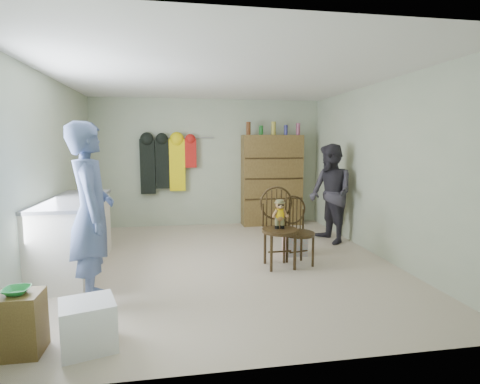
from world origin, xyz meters
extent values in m
plane|color=beige|center=(0.00, 0.00, 0.00)|extent=(5.00, 5.00, 0.00)
plane|color=#B1BC9D|center=(0.00, 2.50, 1.25)|extent=(4.50, 0.00, 4.50)
plane|color=#B1BC9D|center=(-2.25, 0.00, 1.25)|extent=(0.00, 5.00, 5.00)
plane|color=#B1BC9D|center=(2.25, 0.00, 1.25)|extent=(0.00, 5.00, 5.00)
plane|color=white|center=(0.00, 0.00, 2.50)|extent=(5.00, 5.00, 0.00)
cube|color=silver|center=(-1.95, 0.00, 0.45)|extent=(0.60, 1.80, 0.90)
cube|color=slate|center=(-1.95, 0.00, 0.92)|extent=(0.64, 1.86, 0.04)
cylinder|color=#99999E|center=(-1.64, -0.45, 0.54)|extent=(0.02, 0.02, 0.14)
cylinder|color=#99999E|center=(-1.64, 0.45, 0.54)|extent=(0.02, 0.02, 0.14)
cube|color=brown|center=(-1.85, -2.00, 0.24)|extent=(0.34, 0.29, 0.49)
imported|color=green|center=(-1.85, -2.00, 0.51)|extent=(0.20, 0.20, 0.05)
cube|color=white|center=(-1.35, -2.00, 0.19)|extent=(0.50, 0.49, 0.39)
cylinder|color=#3E2C15|center=(0.70, -0.32, 0.49)|extent=(0.48, 0.48, 0.05)
cylinder|color=#3E2C15|center=(0.54, -0.48, 0.24)|extent=(0.04, 0.04, 0.47)
cylinder|color=#3E2C15|center=(0.86, -0.48, 0.24)|extent=(0.04, 0.04, 0.47)
cylinder|color=#3E2C15|center=(0.53, -0.16, 0.24)|extent=(0.04, 0.04, 0.47)
cylinder|color=#3E2C15|center=(0.85, -0.15, 0.24)|extent=(0.04, 0.04, 0.47)
torus|color=#3E2C15|center=(0.69, -0.14, 0.83)|extent=(0.46, 0.04, 0.46)
cylinder|color=#3E2C15|center=(0.50, -0.15, 0.67)|extent=(0.03, 0.03, 0.31)
cylinder|color=#3E2C15|center=(0.88, -0.14, 0.67)|extent=(0.03, 0.03, 0.31)
cylinder|color=yellow|center=(0.70, -0.30, 0.72)|extent=(0.12, 0.12, 0.11)
cylinder|color=#475128|center=(0.70, -0.30, 0.61)|extent=(0.07, 0.07, 0.18)
sphere|color=#9E7042|center=(0.70, -0.30, 0.83)|extent=(0.11, 0.11, 0.11)
cylinder|color=#475128|center=(0.70, -0.30, 0.88)|extent=(0.10, 0.10, 0.04)
cube|color=black|center=(0.70, -0.35, 0.84)|extent=(0.08, 0.01, 0.02)
cylinder|color=#3E2C15|center=(0.97, -0.28, 0.43)|extent=(0.50, 0.50, 0.04)
cylinder|color=#3E2C15|center=(0.87, -0.45, 0.21)|extent=(0.03, 0.03, 0.41)
cylinder|color=#3E2C15|center=(1.14, -0.39, 0.21)|extent=(0.03, 0.03, 0.41)
cylinder|color=#3E2C15|center=(0.80, -0.18, 0.21)|extent=(0.03, 0.03, 0.41)
cylinder|color=#3E2C15|center=(1.07, -0.11, 0.21)|extent=(0.03, 0.03, 0.41)
torus|color=#3E2C15|center=(0.93, -0.12, 0.73)|extent=(0.40, 0.12, 0.40)
cylinder|color=#3E2C15|center=(0.77, -0.17, 0.59)|extent=(0.03, 0.03, 0.28)
cylinder|color=#3E2C15|center=(1.09, -0.09, 0.59)|extent=(0.03, 0.03, 0.28)
cube|color=#E57B72|center=(1.06, 0.17, 0.17)|extent=(0.32, 0.25, 0.34)
imported|color=#4E608F|center=(-1.49, -1.07, 0.92)|extent=(0.57, 0.75, 1.85)
imported|color=#2D2B33|center=(1.85, 0.77, 0.82)|extent=(0.73, 0.88, 1.63)
cube|color=brown|center=(1.25, 2.30, 0.90)|extent=(1.20, 0.38, 1.80)
cube|color=#3E2C15|center=(1.25, 2.11, 0.55)|extent=(1.16, 0.02, 0.03)
cube|color=#3E2C15|center=(1.25, 2.11, 0.95)|extent=(1.16, 0.02, 0.03)
cube|color=#3E2C15|center=(1.25, 2.11, 1.35)|extent=(1.16, 0.02, 0.03)
cylinder|color=#592D14|center=(0.75, 2.20, 1.92)|extent=(0.09, 0.09, 0.25)
cylinder|color=#19591E|center=(1.00, 2.20, 1.89)|extent=(0.08, 0.08, 0.18)
cylinder|color=#A59933|center=(1.25, 2.20, 1.93)|extent=(0.08, 0.08, 0.26)
cylinder|color=navy|center=(1.50, 2.20, 1.90)|extent=(0.07, 0.07, 0.19)
cylinder|color=#8C3F59|center=(1.75, 2.20, 1.92)|extent=(0.08, 0.08, 0.23)
cylinder|color=#99999E|center=(-0.40, 2.44, 1.75)|extent=(1.00, 0.02, 0.02)
cube|color=black|center=(-1.18, 2.38, 1.19)|extent=(0.28, 0.10, 1.05)
cube|color=black|center=(-0.90, 2.38, 1.25)|extent=(0.26, 0.10, 0.95)
cube|color=yellow|center=(-0.62, 2.38, 1.22)|extent=(0.30, 0.10, 1.00)
cube|color=red|center=(-0.36, 2.38, 1.44)|extent=(0.22, 0.10, 0.55)
camera|label=1|loc=(-0.62, -4.98, 1.63)|focal=28.00mm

